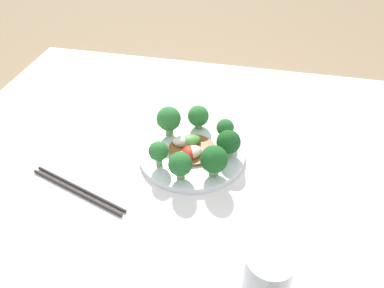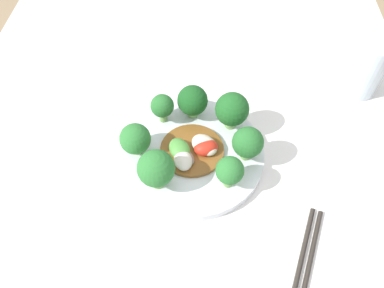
% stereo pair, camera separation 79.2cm
% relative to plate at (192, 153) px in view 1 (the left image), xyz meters
% --- Properties ---
extents(table, '(1.15, 0.88, 0.71)m').
position_rel_plate_xyz_m(table, '(0.03, -0.01, -0.36)').
color(table, silver).
rests_on(table, ground_plane).
extents(plate, '(0.24, 0.24, 0.02)m').
position_rel_plate_xyz_m(plate, '(0.00, 0.00, 0.00)').
color(plate, silver).
rests_on(plate, table).
extents(broccoli_northeast, '(0.04, 0.04, 0.06)m').
position_rel_plate_xyz_m(broccoli_northeast, '(0.06, 0.06, 0.04)').
color(broccoli_northeast, '#70A356').
rests_on(broccoli_northeast, plate).
extents(broccoli_southwest, '(0.04, 0.04, 0.06)m').
position_rel_plate_xyz_m(broccoli_southwest, '(-0.07, -0.05, 0.04)').
color(broccoli_southwest, '#70A356').
rests_on(broccoli_southwest, plate).
extents(broccoli_west, '(0.05, 0.05, 0.06)m').
position_rel_plate_xyz_m(broccoli_west, '(-0.08, -0.00, 0.04)').
color(broccoli_west, '#89B76B').
rests_on(broccoli_west, plate).
extents(broccoli_south, '(0.05, 0.05, 0.06)m').
position_rel_plate_xyz_m(broccoli_south, '(0.00, -0.09, 0.04)').
color(broccoli_south, '#70A356').
rests_on(broccoli_south, plate).
extents(broccoli_southeast, '(0.06, 0.06, 0.07)m').
position_rel_plate_xyz_m(broccoli_southeast, '(0.07, -0.05, 0.05)').
color(broccoli_southeast, '#7AAD5B').
rests_on(broccoli_southeast, plate).
extents(broccoli_north, '(0.05, 0.05, 0.06)m').
position_rel_plate_xyz_m(broccoli_north, '(0.01, 0.09, 0.04)').
color(broccoli_north, '#70A356').
rests_on(broccoli_north, plate).
extents(broccoli_northwest, '(0.06, 0.06, 0.07)m').
position_rel_plate_xyz_m(broccoli_northwest, '(-0.06, 0.06, 0.05)').
color(broccoli_northwest, '#70A356').
rests_on(broccoli_northwest, plate).
extents(stirfry_center, '(0.11, 0.11, 0.03)m').
position_rel_plate_xyz_m(stirfry_center, '(0.01, 0.00, 0.02)').
color(stirfry_center, brown).
rests_on(stirfry_center, plate).
extents(drinking_glass, '(0.07, 0.07, 0.11)m').
position_rel_plate_xyz_m(drinking_glass, '(-0.18, 0.31, 0.05)').
color(drinking_glass, silver).
rests_on(drinking_glass, table).
extents(chopsticks, '(0.24, 0.10, 0.01)m').
position_rel_plate_xyz_m(chopsticks, '(0.21, 0.16, -0.00)').
color(chopsticks, '#2D2823').
rests_on(chopsticks, table).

